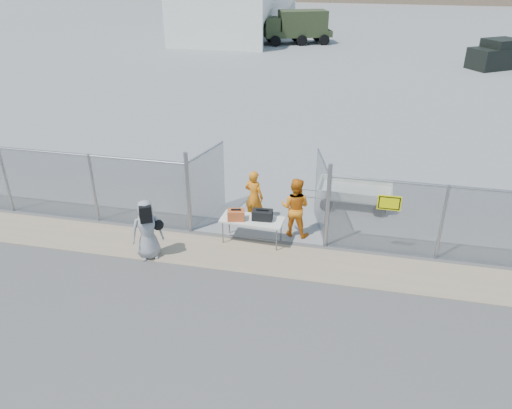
% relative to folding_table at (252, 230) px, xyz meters
% --- Properties ---
extents(ground, '(160.00, 160.00, 0.00)m').
position_rel_folding_table_xyz_m(ground, '(0.07, -1.78, -0.37)').
color(ground, '#484545').
extents(tarmac_inside, '(160.00, 80.00, 0.01)m').
position_rel_folding_table_xyz_m(tarmac_inside, '(0.07, 40.22, -0.37)').
color(tarmac_inside, gray).
rests_on(tarmac_inside, ground).
extents(dirt_strip, '(44.00, 1.60, 0.01)m').
position_rel_folding_table_xyz_m(dirt_strip, '(0.07, -0.78, -0.37)').
color(dirt_strip, tan).
rests_on(dirt_strip, ground).
extents(chain_link_fence, '(40.00, 0.20, 2.20)m').
position_rel_folding_table_xyz_m(chain_link_fence, '(0.07, 0.22, 0.73)').
color(chain_link_fence, gray).
rests_on(chain_link_fence, ground).
extents(folding_table, '(1.79, 0.81, 0.75)m').
position_rel_folding_table_xyz_m(folding_table, '(0.00, 0.00, 0.00)').
color(folding_table, white).
rests_on(folding_table, ground).
extents(orange_bag, '(0.52, 0.40, 0.29)m').
position_rel_folding_table_xyz_m(orange_bag, '(-0.43, -0.13, 0.52)').
color(orange_bag, '#D55C29').
rests_on(orange_bag, folding_table).
extents(black_duffel, '(0.59, 0.37, 0.27)m').
position_rel_folding_table_xyz_m(black_duffel, '(0.29, 0.04, 0.51)').
color(black_duffel, black).
rests_on(black_duffel, folding_table).
extents(security_worker_left, '(0.71, 0.58, 1.69)m').
position_rel_folding_table_xyz_m(security_worker_left, '(-0.21, 1.20, 0.47)').
color(security_worker_left, orange).
rests_on(security_worker_left, ground).
extents(security_worker_right, '(0.95, 0.78, 1.79)m').
position_rel_folding_table_xyz_m(security_worker_right, '(1.11, 0.69, 0.52)').
color(security_worker_right, orange).
rests_on(security_worker_right, ground).
extents(visitor, '(0.99, 0.87, 1.70)m').
position_rel_folding_table_xyz_m(visitor, '(-2.56, -1.36, 0.48)').
color(visitor, gray).
rests_on(visitor, ground).
extents(utility_trailer, '(3.10, 1.66, 0.74)m').
position_rel_folding_table_xyz_m(utility_trailer, '(2.75, 3.02, -0.00)').
color(utility_trailer, white).
rests_on(utility_trailer, ground).
extents(military_truck, '(6.27, 4.13, 2.81)m').
position_rel_folding_table_xyz_m(military_truck, '(-3.58, 33.94, 1.03)').
color(military_truck, '#303B1F').
rests_on(military_truck, ground).
extents(parked_vehicle_near, '(4.67, 4.08, 1.96)m').
position_rel_folding_table_xyz_m(parked_vehicle_near, '(11.76, 26.75, 0.60)').
color(parked_vehicle_near, black).
rests_on(parked_vehicle_near, ground).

